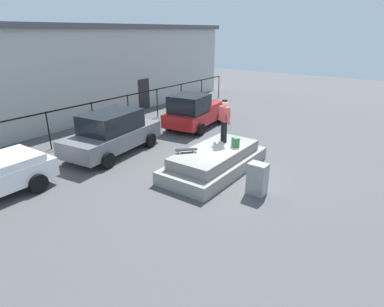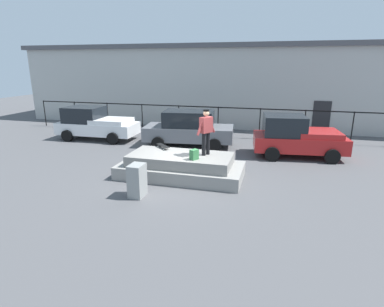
{
  "view_description": "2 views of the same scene",
  "coord_description": "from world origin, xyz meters",
  "px_view_note": "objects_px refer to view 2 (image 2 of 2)",
  "views": [
    {
      "loc": [
        -9.74,
        -5.77,
        5.05
      ],
      "look_at": [
        -0.36,
        1.01,
        0.59
      ],
      "focal_mm": 30.15,
      "sensor_mm": 36.0,
      "label": 1
    },
    {
      "loc": [
        3.3,
        -10.53,
        4.12
      ],
      "look_at": [
        0.07,
        1.32,
        0.6
      ],
      "focal_mm": 29.3,
      "sensor_mm": 36.0,
      "label": 2
    }
  ],
  "objects_px": {
    "car_white_pickup_near": "(95,123)",
    "car_grey_sedan_mid": "(189,128)",
    "skateboarder": "(206,129)",
    "backpack": "(194,155)",
    "utility_box": "(137,181)",
    "car_red_pickup_far": "(296,137)",
    "skateboard": "(163,146)"
  },
  "relations": [
    {
      "from": "car_white_pickup_near",
      "to": "car_grey_sedan_mid",
      "type": "relative_size",
      "value": 0.95
    },
    {
      "from": "skateboarder",
      "to": "car_white_pickup_near",
      "type": "distance_m",
      "value": 8.69
    },
    {
      "from": "car_white_pickup_near",
      "to": "skateboarder",
      "type": "bearing_deg",
      "value": -31.05
    },
    {
      "from": "car_grey_sedan_mid",
      "to": "car_white_pickup_near",
      "type": "bearing_deg",
      "value": 179.5
    },
    {
      "from": "backpack",
      "to": "utility_box",
      "type": "bearing_deg",
      "value": 169.82
    },
    {
      "from": "car_grey_sedan_mid",
      "to": "car_red_pickup_far",
      "type": "bearing_deg",
      "value": -6.44
    },
    {
      "from": "utility_box",
      "to": "car_grey_sedan_mid",
      "type": "bearing_deg",
      "value": 92.56
    },
    {
      "from": "skateboard",
      "to": "car_red_pickup_far",
      "type": "distance_m",
      "value": 6.19
    },
    {
      "from": "skateboarder",
      "to": "car_grey_sedan_mid",
      "type": "bearing_deg",
      "value": 113.32
    },
    {
      "from": "skateboard",
      "to": "utility_box",
      "type": "relative_size",
      "value": 0.68
    },
    {
      "from": "backpack",
      "to": "car_grey_sedan_mid",
      "type": "bearing_deg",
      "value": 49.48
    },
    {
      "from": "skateboard",
      "to": "backpack",
      "type": "height_order",
      "value": "backpack"
    },
    {
      "from": "skateboard",
      "to": "car_grey_sedan_mid",
      "type": "distance_m",
      "value": 3.95
    },
    {
      "from": "backpack",
      "to": "car_red_pickup_far",
      "type": "height_order",
      "value": "car_red_pickup_far"
    },
    {
      "from": "car_red_pickup_far",
      "to": "utility_box",
      "type": "distance_m",
      "value": 7.95
    },
    {
      "from": "backpack",
      "to": "car_red_pickup_far",
      "type": "distance_m",
      "value": 5.77
    },
    {
      "from": "skateboarder",
      "to": "backpack",
      "type": "xyz_separation_m",
      "value": [
        -0.26,
        -0.68,
        -0.79
      ]
    },
    {
      "from": "car_grey_sedan_mid",
      "to": "car_red_pickup_far",
      "type": "distance_m",
      "value": 5.28
    },
    {
      "from": "skateboarder",
      "to": "car_grey_sedan_mid",
      "type": "xyz_separation_m",
      "value": [
        -1.9,
        4.41,
        -0.94
      ]
    },
    {
      "from": "skateboarder",
      "to": "utility_box",
      "type": "distance_m",
      "value": 3.16
    },
    {
      "from": "backpack",
      "to": "car_white_pickup_near",
      "type": "distance_m",
      "value": 8.79
    },
    {
      "from": "car_white_pickup_near",
      "to": "car_grey_sedan_mid",
      "type": "bearing_deg",
      "value": -0.5
    },
    {
      "from": "skateboarder",
      "to": "car_white_pickup_near",
      "type": "bearing_deg",
      "value": 148.95
    },
    {
      "from": "car_white_pickup_near",
      "to": "car_grey_sedan_mid",
      "type": "height_order",
      "value": "car_grey_sedan_mid"
    },
    {
      "from": "car_grey_sedan_mid",
      "to": "skateboarder",
      "type": "bearing_deg",
      "value": -66.68
    },
    {
      "from": "skateboarder",
      "to": "car_red_pickup_far",
      "type": "xyz_separation_m",
      "value": [
        3.35,
        3.82,
        -0.93
      ]
    },
    {
      "from": "car_grey_sedan_mid",
      "to": "utility_box",
      "type": "distance_m",
      "value": 6.73
    },
    {
      "from": "skateboard",
      "to": "car_white_pickup_near",
      "type": "relative_size",
      "value": 0.16
    },
    {
      "from": "car_white_pickup_near",
      "to": "utility_box",
      "type": "height_order",
      "value": "car_white_pickup_near"
    },
    {
      "from": "skateboarder",
      "to": "backpack",
      "type": "distance_m",
      "value": 1.08
    },
    {
      "from": "skateboarder",
      "to": "car_red_pickup_far",
      "type": "bearing_deg",
      "value": 48.75
    },
    {
      "from": "backpack",
      "to": "car_red_pickup_far",
      "type": "bearing_deg",
      "value": -7.13
    }
  ]
}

